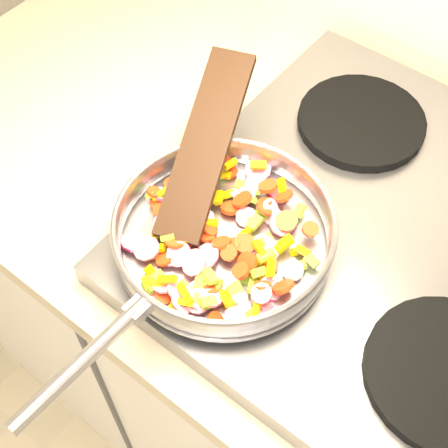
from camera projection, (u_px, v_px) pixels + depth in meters
The scene contains 7 objects.
cooktop at pixel (394, 242), 0.84m from camera, with size 0.60×0.60×0.04m, color #939399.
grate_fl at pixel (249, 245), 0.80m from camera, with size 0.19×0.19×0.02m, color black.
grate_fr at pixel (447, 374), 0.70m from camera, with size 0.19×0.19×0.02m, color black.
grate_bl at pixel (361, 122), 0.93m from camera, with size 0.19×0.19×0.02m, color black.
saute_pan at pixel (222, 233), 0.77m from camera, with size 0.31×0.48×0.05m.
vegetable_heap at pixel (221, 240), 0.77m from camera, with size 0.25×0.26×0.05m.
wooden_spatula at pixel (206, 143), 0.80m from camera, with size 0.26×0.06×0.01m, color black.
Camera 1 is at (-0.59, 1.16, 1.62)m, focal length 50.00 mm.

